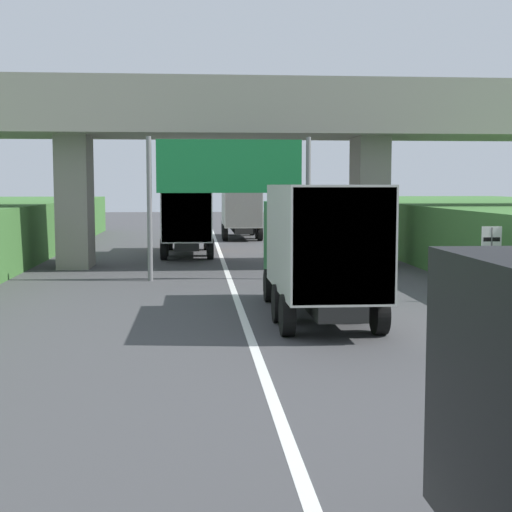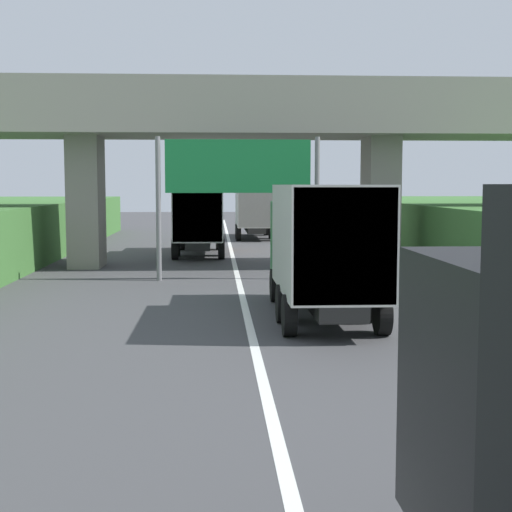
% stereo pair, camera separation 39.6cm
% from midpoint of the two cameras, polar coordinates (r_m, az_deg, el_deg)
% --- Properties ---
extents(lane_centre_stripe, '(0.20, 98.52, 0.01)m').
position_cam_midpoint_polar(lane_centre_stripe, '(24.34, -0.71, -2.63)').
color(lane_centre_stripe, white).
rests_on(lane_centre_stripe, ground).
extents(overpass_bridge, '(40.00, 4.80, 7.65)m').
position_cam_midpoint_polar(overpass_bridge, '(31.49, -1.29, 9.70)').
color(overpass_bridge, gray).
rests_on(overpass_bridge, ground).
extents(overhead_highway_sign, '(5.88, 0.18, 5.15)m').
position_cam_midpoint_polar(overhead_highway_sign, '(26.71, -0.96, 6.22)').
color(overhead_highway_sign, slate).
rests_on(overhead_highway_sign, ground).
extents(speed_limit_sign, '(0.60, 0.08, 2.23)m').
position_cam_midpoint_polar(speed_limit_sign, '(22.72, 18.62, 0.24)').
color(speed_limit_sign, slate).
rests_on(speed_limit_sign, ground).
extents(truck_orange, '(2.44, 7.30, 3.44)m').
position_cam_midpoint_polar(truck_orange, '(36.58, -4.08, 3.11)').
color(truck_orange, black).
rests_on(truck_orange, ground).
extents(truck_green, '(2.44, 7.30, 3.44)m').
position_cam_midpoint_polar(truck_green, '(19.16, 5.69, 0.95)').
color(truck_green, black).
rests_on(truck_green, ground).
extents(truck_yellow, '(2.44, 7.30, 3.44)m').
position_cam_midpoint_polar(truck_yellow, '(47.90, 0.08, 3.68)').
color(truck_yellow, black).
rests_on(truck_yellow, ground).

